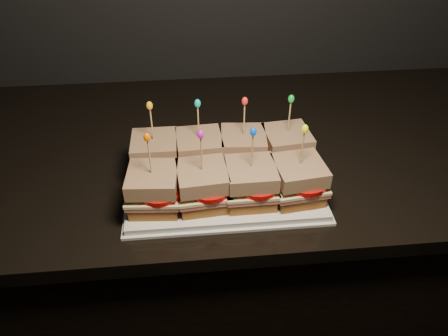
{
  "coord_description": "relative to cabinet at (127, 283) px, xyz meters",
  "views": [
    {
      "loc": [
        0.99,
        0.82,
        1.51
      ],
      "look_at": [
        1.06,
        1.49,
        0.99
      ],
      "focal_mm": 35.0,
      "sensor_mm": 36.0,
      "label": 1
    }
  ],
  "objects": [
    {
      "name": "sandwich_6_tomato",
      "position": [
        0.33,
        -0.23,
        0.54
      ],
      "size": [
        0.09,
        0.09,
        0.01
      ],
      "primitive_type": "cylinder",
      "color": "#BF0B0A",
      "rests_on": "sandwich_6_cheese"
    },
    {
      "name": "sandwich_1_pick",
      "position": [
        0.23,
        -0.12,
        0.61
      ],
      "size": [
        0.0,
        0.0,
        0.09
      ],
      "primitive_type": "cylinder",
      "color": "tan",
      "rests_on": "sandwich_1_bread_top"
    },
    {
      "name": "sandwich_4_bread_top",
      "position": [
        0.14,
        -0.22,
        0.56
      ],
      "size": [
        0.1,
        0.1,
        0.03
      ],
      "primitive_type": "cube",
      "rotation": [
        0.0,
        0.0,
        -0.08
      ],
      "color": "#612F14",
      "rests_on": "sandwich_4_tomato"
    },
    {
      "name": "sandwich_7_bread_bot",
      "position": [
        0.4,
        -0.22,
        0.51
      ],
      "size": [
        0.1,
        0.1,
        0.02
      ],
      "primitive_type": "cube",
      "rotation": [
        0.0,
        0.0,
        0.12
      ],
      "color": "brown",
      "rests_on": "platter"
    },
    {
      "name": "sandwich_7_cheese",
      "position": [
        0.4,
        -0.22,
        0.54
      ],
      "size": [
        0.11,
        0.1,
        0.01
      ],
      "primitive_type": "cube",
      "rotation": [
        0.0,
        0.0,
        0.12
      ],
      "color": "#F5E69C",
      "rests_on": "sandwich_7_ham"
    },
    {
      "name": "sandwich_0_cheese",
      "position": [
        0.14,
        -0.12,
        0.54
      ],
      "size": [
        0.1,
        0.09,
        0.01
      ],
      "primitive_type": "cube",
      "rotation": [
        0.0,
        0.0,
        -0.01
      ],
      "color": "#F5E69C",
      "rests_on": "sandwich_0_ham"
    },
    {
      "name": "sandwich_2_bread_top",
      "position": [
        0.32,
        -0.12,
        0.56
      ],
      "size": [
        0.1,
        0.1,
        0.03
      ],
      "primitive_type": "cube",
      "rotation": [
        0.0,
        0.0,
        -0.08
      ],
      "color": "#612F14",
      "rests_on": "sandwich_2_tomato"
    },
    {
      "name": "sandwich_4_pick",
      "position": [
        0.14,
        -0.22,
        0.61
      ],
      "size": [
        0.0,
        0.0,
        0.09
      ],
      "primitive_type": "cylinder",
      "color": "tan",
      "rests_on": "sandwich_4_bread_top"
    },
    {
      "name": "sandwich_5_bread_top",
      "position": [
        0.23,
        -0.22,
        0.56
      ],
      "size": [
        0.1,
        0.1,
        0.03
      ],
      "primitive_type": "cube",
      "rotation": [
        0.0,
        0.0,
        0.09
      ],
      "color": "#612F14",
      "rests_on": "sandwich_5_tomato"
    },
    {
      "name": "sandwich_3_frill",
      "position": [
        0.4,
        -0.12,
        0.65
      ],
      "size": [
        0.01,
        0.01,
        0.02
      ],
      "primitive_type": "ellipsoid",
      "color": "green",
      "rests_on": "sandwich_3_pick"
    },
    {
      "name": "sandwich_5_tomato",
      "position": [
        0.24,
        -0.23,
        0.54
      ],
      "size": [
        0.09,
        0.09,
        0.01
      ],
      "primitive_type": "cylinder",
      "color": "#BF0B0A",
      "rests_on": "sandwich_5_cheese"
    },
    {
      "name": "sandwich_5_pick",
      "position": [
        0.23,
        -0.22,
        0.61
      ],
      "size": [
        0.0,
        0.0,
        0.09
      ],
      "primitive_type": "cylinder",
      "color": "tan",
      "rests_on": "sandwich_5_bread_top"
    },
    {
      "name": "sandwich_4_bread_bot",
      "position": [
        0.14,
        -0.22,
        0.51
      ],
      "size": [
        0.09,
        0.09,
        0.02
      ],
      "primitive_type": "cube",
      "rotation": [
        0.0,
        0.0,
        -0.08
      ],
      "color": "brown",
      "rests_on": "platter"
    },
    {
      "name": "sandwich_4_frill",
      "position": [
        0.14,
        -0.22,
        0.65
      ],
      "size": [
        0.01,
        0.01,
        0.02
      ],
      "primitive_type": "ellipsoid",
      "color": "#E85F00",
      "rests_on": "sandwich_4_pick"
    },
    {
      "name": "sandwich_1_tomato",
      "position": [
        0.24,
        -0.12,
        0.54
      ],
      "size": [
        0.09,
        0.09,
        0.01
      ],
      "primitive_type": "cylinder",
      "color": "#BF0B0A",
      "rests_on": "sandwich_1_cheese"
    },
    {
      "name": "sandwich_7_tomato",
      "position": [
        0.42,
        -0.23,
        0.54
      ],
      "size": [
        0.09,
        0.09,
        0.01
      ],
      "primitive_type": "cylinder",
      "color": "#BF0B0A",
      "rests_on": "sandwich_7_cheese"
    },
    {
      "name": "sandwich_4_cheese",
      "position": [
        0.14,
        -0.22,
        0.54
      ],
      "size": [
        0.1,
        0.1,
        0.01
      ],
      "primitive_type": "cube",
      "rotation": [
        0.0,
        0.0,
        -0.08
      ],
      "color": "#F5E69C",
      "rests_on": "sandwich_4_ham"
    },
    {
      "name": "sandwich_1_cheese",
      "position": [
        0.23,
        -0.12,
        0.54
      ],
      "size": [
        0.1,
        0.1,
        0.01
      ],
      "primitive_type": "cube",
      "rotation": [
        0.0,
        0.0,
        0.06
      ],
      "color": "#F5E69C",
      "rests_on": "sandwich_1_ham"
    },
    {
      "name": "cabinet",
      "position": [
        0.0,
        0.0,
        0.0
      ],
      "size": [
        2.3,
        0.66,
        0.9
      ],
      "primitive_type": "cube",
      "color": "black",
      "rests_on": "ground"
    },
    {
      "name": "sandwich_5_frill",
      "position": [
        0.23,
        -0.22,
        0.65
      ],
      "size": [
        0.01,
        0.01,
        0.02
      ],
      "primitive_type": "ellipsoid",
      "color": "#CB16B5",
      "rests_on": "sandwich_5_pick"
    },
    {
      "name": "sandwich_4_tomato",
      "position": [
        0.15,
        -0.23,
        0.54
      ],
      "size": [
        0.09,
        0.09,
        0.01
      ],
      "primitive_type": "cylinder",
      "color": "#BF0B0A",
      "rests_on": "sandwich_4_cheese"
    },
    {
      "name": "sandwich_5_bread_bot",
      "position": [
        0.23,
        -0.22,
        0.51
      ],
      "size": [
        0.09,
        0.09,
        0.02
      ],
      "primitive_type": "cube",
      "rotation": [
        0.0,
        0.0,
        0.09
      ],
      "color": "brown",
      "rests_on": "platter"
    },
    {
      "name": "sandwich_0_bread_top",
      "position": [
        0.14,
        -0.12,
        0.56
      ],
      "size": [
        0.09,
        0.09,
        0.03
      ],
      "primitive_type": "cube",
      "rotation": [
        0.0,
        0.0,
        -0.01
      ],
      "color": "#612F14",
      "rests_on": "sandwich_0_tomato"
    },
    {
      "name": "sandwich_3_bread_top",
      "position": [
        0.4,
        -0.12,
        0.56
      ],
      "size": [
        0.1,
        0.1,
        0.03
      ],
      "primitive_type": "cube",
      "rotation": [
        0.0,
        0.0,
        0.1
      ],
      "color": "#612F14",
      "rests_on": "sandwich_3_tomato"
    },
    {
      "name": "sandwich_2_ham",
      "position": [
        0.32,
        -0.12,
        0.53
      ],
      "size": [
        0.1,
        0.1,
        0.01
      ],
      "primitive_type": "cube",
      "rotation": [
        0.0,
        0.0,
        -0.08
      ],
      "color": "#C15C57",
      "rests_on": "sandwich_2_bread_bot"
    },
    {
      "name": "sandwich_0_ham",
      "position": [
        0.14,
        -0.12,
        0.53
      ],
      "size": [
        0.1,
        0.09,
        0.01
      ],
      "primitive_type": "cube",
      "rotation": [
        0.0,
        0.0,
        -0.01
      ],
      "color": "#C15C57",
      "rests_on": "sandwich_0_bread_bot"
    },
    {
      "name": "sandwich_1_ham",
      "position": [
        0.23,
        -0.12,
        0.53
      ],
      "size": [
        0.1,
        0.1,
        0.01
      ],
      "primitive_type": "cube",
      "rotation": [
        0.0,
        0.0,
        0.06
      ],
      "color": "#C15C57",
      "rests_on": "sandwich_1_bread_bot"
    },
    {
      "name": "sandwich_0_pick",
      "position": [
        0.14,
        -0.12,
        0.61
      ],
      "size": [
        0.0,
        0.0,
        0.09
      ],
      "primitive_type": "cylinder",
      "color": "tan",
      "rests_on": "sandwich_0_bread_top"
    },
    {
      "name": "sandwich_2_frill",
      "position": [
        0.32,
        -0.12,
        0.65
      ],
      "size": [
        0.01,
        0.01,
        0.02
      ],
      "primitive_type": "ellipsoid",
      "color": "red",
      "rests_on": "sandwich_2_pick"
    },
    {
      "name": "sandwich_2_tomato",
      "position": [
        0.33,
        -0.12,
        0.54
      ],
      "size": [
        0.09,
        0.09,
        0.01
      ],
      "primitive_type": "cylinder",
      "color": "#BF0B0A",
      "rests_on": "sandwich_2_cheese"
    },
    {
      "name": "sandwich_3_pick",
      "position": [
        0.4,
        -0.12,
        0.61
      ],
      "size": [
        0.0,
        0.0,
        0.09
      ],
      "primitive_type": "cylinder",
      "color": "tan",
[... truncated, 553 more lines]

